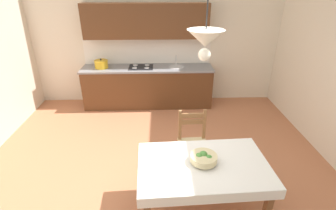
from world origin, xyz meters
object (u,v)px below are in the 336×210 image
object	(u,v)px
fruit_bowl	(204,158)
pendant_lamp	(205,39)
dining_table	(203,172)
kitchen_cabinetry	(147,69)
dining_chair_kitchen_side	(193,144)

from	to	relation	value
fruit_bowl	pendant_lamp	xyz separation A→B (m)	(-0.08, -0.11, 1.32)
fruit_bowl	dining_table	bearing A→B (deg)	-91.04
kitchen_cabinetry	dining_table	distance (m)	3.22
fruit_bowl	pendant_lamp	bearing A→B (deg)	-128.50
kitchen_cabinetry	pendant_lamp	size ratio (longest dim) A/B	3.54
dining_chair_kitchen_side	fruit_bowl	bearing A→B (deg)	-89.59
dining_table	fruit_bowl	bearing A→B (deg)	88.96
dining_table	pendant_lamp	size ratio (longest dim) A/B	1.86
dining_table	dining_chair_kitchen_side	size ratio (longest dim) A/B	1.61
fruit_bowl	kitchen_cabinetry	bearing A→B (deg)	103.66
dining_chair_kitchen_side	dining_table	bearing A→B (deg)	-89.63
dining_chair_kitchen_side	fruit_bowl	xyz separation A→B (m)	(0.01, -0.79, 0.37)
kitchen_cabinetry	dining_table	bearing A→B (deg)	-76.45
kitchen_cabinetry	dining_chair_kitchen_side	bearing A→B (deg)	-72.02
dining_table	pendant_lamp	distance (m)	1.51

